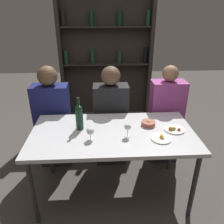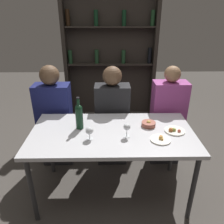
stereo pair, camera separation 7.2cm
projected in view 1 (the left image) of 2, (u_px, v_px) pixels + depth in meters
name	position (u px, v px, depth m)	size (l,w,h in m)	color
ground_plane	(113.00, 191.00, 2.38)	(10.00, 10.00, 0.00)	#47423D
dining_table	(113.00, 137.00, 2.09)	(1.54, 0.79, 0.75)	silver
wine_rack_wall	(106.00, 47.00, 3.66)	(1.56, 0.21, 2.40)	#28231E
wine_bottle	(79.00, 116.00, 2.05)	(0.07, 0.07, 0.32)	black
wine_glass_0	(90.00, 132.00, 1.91)	(0.07, 0.07, 0.12)	silver
wine_glass_1	(128.00, 127.00, 1.95)	(0.06, 0.06, 0.13)	silver
food_plate_0	(161.00, 138.00, 1.94)	(0.18, 0.18, 0.04)	silver
food_plate_1	(174.00, 129.00, 2.08)	(0.19, 0.19, 0.05)	silver
snack_bowl	(148.00, 123.00, 2.17)	(0.14, 0.14, 0.06)	#995142
seated_person_left	(53.00, 121.00, 2.59)	(0.41, 0.22, 1.25)	#26262B
seated_person_center	(111.00, 120.00, 2.63)	(0.40, 0.22, 1.24)	#26262B
seated_person_right	(165.00, 119.00, 2.67)	(0.39, 0.22, 1.24)	#26262B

